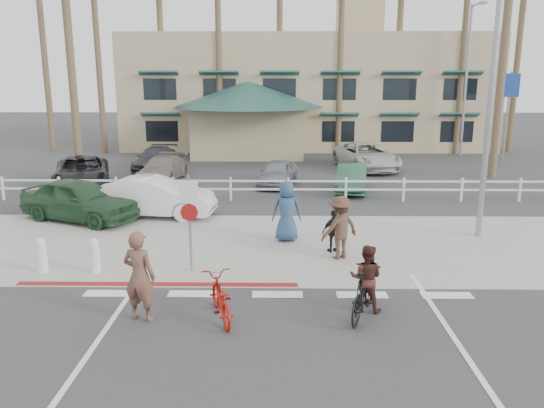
{
  "coord_description": "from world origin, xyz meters",
  "views": [
    {
      "loc": [
        0.05,
        -11.11,
        5.0
      ],
      "look_at": [
        -0.17,
        3.63,
        1.5
      ],
      "focal_mm": 35.0,
      "sensor_mm": 36.0,
      "label": 1
    }
  ],
  "objects_px": {
    "bike_black": "(363,292)",
    "car_white_sedan": "(154,197)",
    "car_red_compact": "(79,200)",
    "sign_post": "(190,218)",
    "bike_red": "(220,298)"
  },
  "relations": [
    {
      "from": "sign_post",
      "to": "car_red_compact",
      "type": "relative_size",
      "value": 0.65
    },
    {
      "from": "bike_red",
      "to": "car_red_compact",
      "type": "height_order",
      "value": "car_red_compact"
    },
    {
      "from": "car_white_sedan",
      "to": "car_red_compact",
      "type": "height_order",
      "value": "car_red_compact"
    },
    {
      "from": "sign_post",
      "to": "bike_black",
      "type": "relative_size",
      "value": 1.56
    },
    {
      "from": "sign_post",
      "to": "bike_red",
      "type": "bearing_deg",
      "value": -69.28
    },
    {
      "from": "sign_post",
      "to": "car_white_sedan",
      "type": "distance_m",
      "value": 6.18
    },
    {
      "from": "bike_red",
      "to": "bike_black",
      "type": "relative_size",
      "value": 0.96
    },
    {
      "from": "bike_red",
      "to": "car_white_sedan",
      "type": "bearing_deg",
      "value": -85.68
    },
    {
      "from": "sign_post",
      "to": "bike_red",
      "type": "xyz_separation_m",
      "value": [
        1.09,
        -2.89,
        -0.98
      ]
    },
    {
      "from": "bike_red",
      "to": "car_red_compact",
      "type": "relative_size",
      "value": 0.4
    },
    {
      "from": "bike_black",
      "to": "car_white_sedan",
      "type": "distance_m",
      "value": 10.61
    },
    {
      "from": "sign_post",
      "to": "bike_red",
      "type": "relative_size",
      "value": 1.61
    },
    {
      "from": "sign_post",
      "to": "car_white_sedan",
      "type": "xyz_separation_m",
      "value": [
        -2.3,
        5.7,
        -0.71
      ]
    },
    {
      "from": "bike_black",
      "to": "car_white_sedan",
      "type": "xyz_separation_m",
      "value": [
        -6.44,
        8.43,
        0.18
      ]
    },
    {
      "from": "sign_post",
      "to": "car_white_sedan",
      "type": "bearing_deg",
      "value": 111.96
    }
  ]
}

